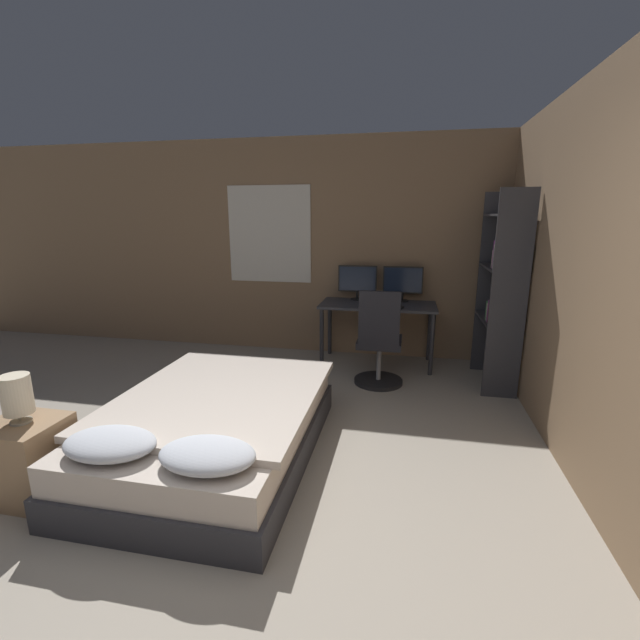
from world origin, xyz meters
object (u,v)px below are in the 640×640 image
object	(u,v)px
bed	(216,427)
nightstand	(28,459)
monitor_right	(403,282)
monitor_left	(357,280)
bedside_lamp	(17,395)
office_chair	(379,347)
computer_mouse	(401,307)
bookshelf	(503,285)
keyboard	(377,307)
desk	(378,312)

from	to	relation	value
bed	nightstand	xyz separation A→B (m)	(-0.97, -0.66, 0.02)
monitor_right	bed	bearing A→B (deg)	-116.83
nightstand	monitor_left	distance (m)	3.71
bedside_lamp	office_chair	distance (m)	3.10
bed	nightstand	world-z (taller)	bed
bed	nightstand	bearing A→B (deg)	-145.74
bed	bedside_lamp	distance (m)	1.26
computer_mouse	nightstand	bearing A→B (deg)	-129.10
bedside_lamp	computer_mouse	size ratio (longest dim) A/B	4.41
computer_mouse	bedside_lamp	bearing A→B (deg)	-129.10
bed	bookshelf	size ratio (longest dim) A/B	0.99
keyboard	bookshelf	distance (m)	1.34
desk	monitor_right	distance (m)	0.49
bookshelf	bedside_lamp	bearing A→B (deg)	-142.13
monitor_left	office_chair	world-z (taller)	monitor_left
monitor_right	keyboard	bearing A→B (deg)	-122.45
monitor_left	nightstand	bearing A→B (deg)	-118.04
monitor_left	bedside_lamp	bearing A→B (deg)	-118.04
keyboard	monitor_right	bearing A→B (deg)	57.55
nightstand	bedside_lamp	bearing A→B (deg)	180.00
bed	desk	bearing A→B (deg)	66.47
monitor_right	bookshelf	world-z (taller)	bookshelf
office_chair	bookshelf	xyz separation A→B (m)	(1.20, 0.22, 0.67)
bed	keyboard	distance (m)	2.41
nightstand	monitor_left	xyz separation A→B (m)	(1.71, 3.21, 0.73)
keyboard	office_chair	world-z (taller)	office_chair
monitor_left	bookshelf	world-z (taller)	bookshelf
desk	office_chair	bearing A→B (deg)	-84.33
monitor_right	bedside_lamp	bearing A→B (deg)	-125.13
monitor_left	office_chair	size ratio (longest dim) A/B	0.46
keyboard	bookshelf	bearing A→B (deg)	-11.07
bedside_lamp	monitor_right	bearing A→B (deg)	54.87
office_chair	bookshelf	distance (m)	1.39
office_chair	desk	bearing A→B (deg)	95.67
nightstand	bookshelf	xyz separation A→B (m)	(3.26, 2.53, 0.83)
bedside_lamp	monitor_right	size ratio (longest dim) A/B	0.65
desk	keyboard	bearing A→B (deg)	-90.00
nightstand	monitor_right	xyz separation A→B (m)	(2.26, 3.21, 0.73)
monitor_left	bookshelf	size ratio (longest dim) A/B	0.24
desk	computer_mouse	xyz separation A→B (m)	(0.27, -0.21, 0.11)
bed	keyboard	bearing A→B (deg)	64.39
monitor_right	computer_mouse	size ratio (longest dim) A/B	6.78
monitor_left	computer_mouse	size ratio (longest dim) A/B	6.78
bed	monitor_left	size ratio (longest dim) A/B	4.20
bookshelf	desk	bearing A→B (deg)	159.98
nightstand	bedside_lamp	world-z (taller)	bedside_lamp
office_chair	bookshelf	bearing A→B (deg)	10.47
bedside_lamp	desk	world-z (taller)	bedside_lamp
nightstand	bookshelf	bearing A→B (deg)	37.87
desk	office_chair	world-z (taller)	office_chair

